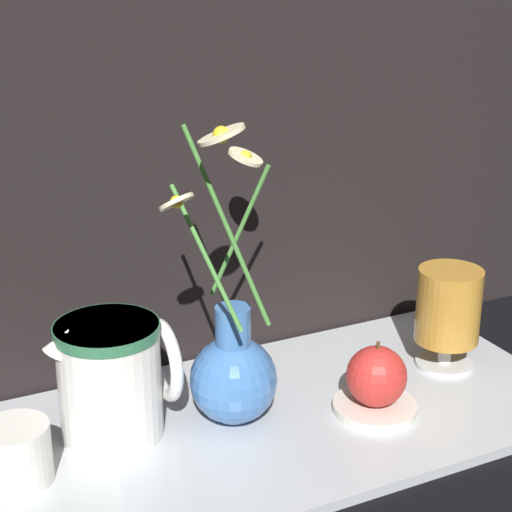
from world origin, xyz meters
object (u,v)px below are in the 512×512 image
object	(u,v)px
ceramic_pitcher	(112,375)
orange_fruit	(376,376)
yellow_mug	(13,452)
tea_glass	(448,309)
vase_with_flowers	(233,369)

from	to	relation	value
ceramic_pitcher	orange_fruit	xyz separation A→B (m)	(0.28, -0.09, -0.03)
yellow_mug	tea_glass	xyz separation A→B (m)	(0.54, 0.01, 0.05)
yellow_mug	orange_fruit	bearing A→B (deg)	-6.74
vase_with_flowers	orange_fruit	xyz separation A→B (m)	(0.15, -0.06, -0.02)
tea_glass	orange_fruit	bearing A→B (deg)	-158.45
tea_glass	ceramic_pitcher	bearing A→B (deg)	176.03
yellow_mug	ceramic_pitcher	distance (m)	0.13
vase_with_flowers	orange_fruit	size ratio (longest dim) A/B	4.55
ceramic_pitcher	tea_glass	size ratio (longest dim) A/B	1.09
tea_glass	orange_fruit	xyz separation A→B (m)	(-0.14, -0.06, -0.03)
yellow_mug	ceramic_pitcher	world-z (taller)	ceramic_pitcher
orange_fruit	yellow_mug	bearing A→B (deg)	173.26
yellow_mug	ceramic_pitcher	xyz separation A→B (m)	(0.12, 0.04, 0.04)
vase_with_flowers	yellow_mug	world-z (taller)	vase_with_flowers
tea_glass	orange_fruit	size ratio (longest dim) A/B	1.68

